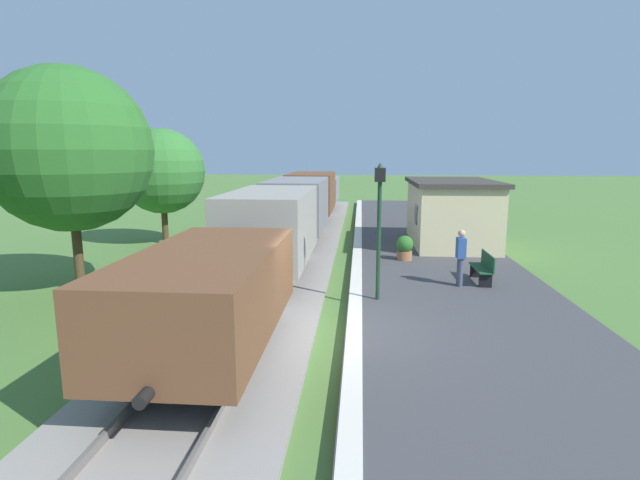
{
  "coord_description": "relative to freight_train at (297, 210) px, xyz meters",
  "views": [
    {
      "loc": [
        0.5,
        -10.54,
        4.23
      ],
      "look_at": [
        -0.8,
        5.02,
        1.39
      ],
      "focal_mm": 27.38,
      "sensor_mm": 36.0,
      "label": 1
    }
  ],
  "objects": [
    {
      "name": "ground_plane",
      "position": [
        2.4,
        -11.51,
        -1.58
      ],
      "size": [
        160.0,
        160.0,
        0.0
      ],
      "primitive_type": "plane",
      "color": "#517A38"
    },
    {
      "name": "platform_slab",
      "position": [
        5.6,
        -11.51,
        -1.46
      ],
      "size": [
        6.0,
        60.0,
        0.25
      ],
      "primitive_type": "cube",
      "color": "#424244",
      "rests_on": "ground"
    },
    {
      "name": "platform_edge_stripe",
      "position": [
        2.8,
        -11.51,
        -1.33
      ],
      "size": [
        0.36,
        60.0,
        0.01
      ],
      "primitive_type": "cube",
      "color": "silver",
      "rests_on": "platform_slab"
    },
    {
      "name": "track_ballast",
      "position": [
        -0.0,
        -11.51,
        -1.52
      ],
      "size": [
        3.8,
        60.0,
        0.12
      ],
      "primitive_type": "cube",
      "color": "gray",
      "rests_on": "ground"
    },
    {
      "name": "rail_near",
      "position": [
        0.72,
        -11.51,
        -1.39
      ],
      "size": [
        0.07,
        60.0,
        0.14
      ],
      "primitive_type": "cube",
      "color": "slate",
      "rests_on": "track_ballast"
    },
    {
      "name": "rail_far",
      "position": [
        -0.72,
        -11.51,
        -1.39
      ],
      "size": [
        0.07,
        60.0,
        0.14
      ],
      "primitive_type": "cube",
      "color": "slate",
      "rests_on": "track_ballast"
    },
    {
      "name": "freight_train",
      "position": [
        0.0,
        0.0,
        0.0
      ],
      "size": [
        2.5,
        32.6,
        2.72
      ],
      "color": "brown",
      "rests_on": "rail_near"
    },
    {
      "name": "station_hut",
      "position": [
        6.8,
        -0.68,
        0.07
      ],
      "size": [
        3.5,
        5.8,
        2.78
      ],
      "color": "beige",
      "rests_on": "platform_slab"
    },
    {
      "name": "bench_near_hut",
      "position": [
        6.7,
        -7.09,
        -0.86
      ],
      "size": [
        0.42,
        1.5,
        0.91
      ],
      "color": "#1E4C2D",
      "rests_on": "platform_slab"
    },
    {
      "name": "bench_down_platform",
      "position": [
        6.7,
        4.58,
        -0.86
      ],
      "size": [
        0.42,
        1.5,
        0.91
      ],
      "color": "#1E4C2D",
      "rests_on": "platform_slab"
    },
    {
      "name": "person_waiting",
      "position": [
        5.89,
        -7.56,
        -0.4
      ],
      "size": [
        0.25,
        0.38,
        1.71
      ],
      "rotation": [
        0.0,
        0.0,
        3.16
      ],
      "color": "#474C66",
      "rests_on": "platform_slab"
    },
    {
      "name": "potted_planter",
      "position": [
        4.56,
        -4.09,
        -0.86
      ],
      "size": [
        0.64,
        0.64,
        0.92
      ],
      "color": "#9E6642",
      "rests_on": "platform_slab"
    },
    {
      "name": "lamp_post_near",
      "position": [
        3.4,
        -9.13,
        1.22
      ],
      "size": [
        0.28,
        0.28,
        3.7
      ],
      "color": "#193823",
      "rests_on": "platform_slab"
    },
    {
      "name": "tree_trackside_mid",
      "position": [
        -5.59,
        -8.29,
        2.69
      ],
      "size": [
        4.79,
        4.79,
        6.67
      ],
      "color": "#4C3823",
      "rests_on": "ground"
    },
    {
      "name": "tree_trackside_far",
      "position": [
        -6.14,
        -0.36,
        1.76
      ],
      "size": [
        3.85,
        3.85,
        5.28
      ],
      "color": "#4C3823",
      "rests_on": "ground"
    }
  ]
}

